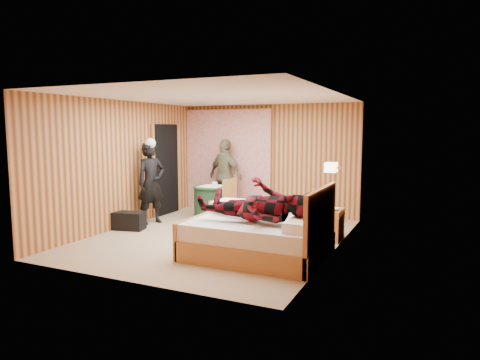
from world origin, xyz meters
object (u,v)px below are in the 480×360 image
at_px(woman_standing, 151,183).
at_px(duffel_bag, 129,221).
at_px(nightstand, 330,224).
at_px(man_at_table, 226,176).
at_px(chair_far, 226,190).
at_px(round_table, 212,202).
at_px(man_on_bed, 257,195).
at_px(bed, 261,235).
at_px(chair_near, 226,197).
at_px(wall_lamp, 331,167).

bearing_deg(woman_standing, duffel_bag, -162.12).
relative_size(nightstand, man_at_table, 0.33).
xyz_separation_m(nightstand, man_at_table, (-2.73, 1.36, 0.58)).
distance_m(chair_far, duffel_bag, 2.45).
xyz_separation_m(chair_far, duffel_bag, (-1.02, -2.20, -0.37)).
distance_m(nightstand, round_table, 2.82).
height_order(nightstand, man_on_bed, man_on_bed).
bearing_deg(man_on_bed, round_table, 131.14).
xyz_separation_m(bed, duffel_bag, (-2.97, 0.51, -0.15)).
bearing_deg(round_table, chair_near, -27.45).
bearing_deg(bed, woman_standing, 157.98).
bearing_deg(nightstand, chair_near, 169.16).
distance_m(wall_lamp, chair_far, 3.25).
xyz_separation_m(bed, chair_far, (-1.95, 2.71, 0.22)).
xyz_separation_m(wall_lamp, chair_far, (-2.75, 1.55, -0.76)).
bearing_deg(wall_lamp, bed, -124.46).
height_order(bed, round_table, bed).
bearing_deg(man_on_bed, man_at_table, 123.95).
height_order(duffel_bag, man_at_table, man_at_table).
height_order(bed, man_on_bed, man_on_bed).
bearing_deg(man_at_table, wall_lamp, 171.02).
xyz_separation_m(bed, man_on_bed, (0.03, -0.23, 0.66)).
bearing_deg(wall_lamp, nightstand, 100.85).
distance_m(bed, duffel_bag, 3.02).
relative_size(nightstand, woman_standing, 0.33).
height_order(wall_lamp, bed, wall_lamp).
xyz_separation_m(round_table, chair_far, (0.03, 0.65, 0.18)).
xyz_separation_m(chair_far, chair_near, (0.43, -0.89, -0.00)).
distance_m(woman_standing, man_on_bed, 3.25).
distance_m(wall_lamp, chair_near, 2.53).
relative_size(nightstand, duffel_bag, 0.93).
relative_size(wall_lamp, man_at_table, 0.15).
xyz_separation_m(round_table, man_at_table, (0.00, 0.68, 0.50)).
height_order(woman_standing, man_on_bed, man_on_bed).
xyz_separation_m(wall_lamp, man_at_table, (-2.78, 1.58, -0.44)).
bearing_deg(chair_near, duffel_bag, -33.98).
relative_size(chair_near, duffel_bag, 1.52).
bearing_deg(chair_near, nightstand, 93.15).
bearing_deg(round_table, wall_lamp, -17.95).
relative_size(bed, duffel_bag, 3.36).
distance_m(round_table, chair_far, 0.67).
bearing_deg(man_at_table, chair_far, 146.20).
relative_size(wall_lamp, woman_standing, 0.15).
distance_m(duffel_bag, man_on_bed, 3.20).
relative_size(nightstand, man_on_bed, 0.32).
bearing_deg(round_table, nightstand, -13.86).
bearing_deg(chair_far, duffel_bag, -96.64).
bearing_deg(woman_standing, chair_near, -40.67).
relative_size(wall_lamp, man_on_bed, 0.15).
relative_size(woman_standing, man_on_bed, 0.95).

